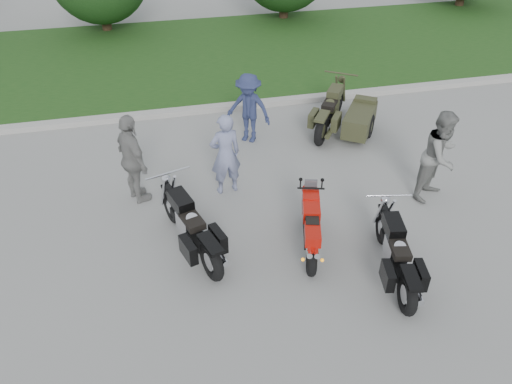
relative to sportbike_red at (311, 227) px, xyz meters
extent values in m
plane|color=gray|center=(-0.71, 0.00, -0.51)|extent=(80.00, 80.00, 0.00)
cube|color=#ABA8A1|center=(-0.71, 6.00, -0.44)|extent=(60.00, 0.30, 0.15)
cube|color=#2D541C|center=(-0.71, 10.15, -0.44)|extent=(60.00, 8.00, 0.14)
cylinder|color=#3F2B1C|center=(-3.71, 13.50, 0.09)|extent=(0.36, 0.36, 1.20)
cylinder|color=#3F2B1C|center=(3.29, 13.50, 0.09)|extent=(0.36, 0.36, 1.20)
torus|color=black|center=(-0.17, -0.59, -0.24)|extent=(0.31, 0.58, 0.55)
torus|color=black|center=(0.19, 0.66, -0.25)|extent=(0.25, 0.54, 0.54)
cube|color=black|center=(0.00, -0.01, -0.02)|extent=(0.46, 0.84, 0.31)
cube|color=#B31007|center=(0.05, 0.19, 0.22)|extent=(0.43, 0.56, 0.23)
cube|color=#B31007|center=(-0.11, -0.39, 0.18)|extent=(0.39, 0.55, 0.20)
cube|color=black|center=(-0.03, -0.12, 0.25)|extent=(0.31, 0.36, 0.09)
cube|color=#B31007|center=(0.15, 0.51, 0.18)|extent=(0.39, 0.43, 0.36)
cylinder|color=silver|center=(-0.24, -0.62, 0.04)|extent=(0.21, 0.42, 0.19)
cylinder|color=silver|center=(-0.12, -0.65, 0.04)|extent=(0.21, 0.42, 0.19)
torus|color=black|center=(-1.84, -0.30, -0.15)|extent=(0.39, 0.75, 0.73)
torus|color=black|center=(-2.36, 1.41, -0.17)|extent=(0.32, 0.70, 0.69)
cube|color=black|center=(-2.10, 0.55, -0.06)|extent=(0.60, 1.31, 0.15)
cube|color=silver|center=(-2.10, 0.55, 0.03)|extent=(0.45, 0.56, 0.38)
cube|color=black|center=(-2.20, 0.86, 0.33)|extent=(0.46, 0.66, 0.24)
cube|color=black|center=(-2.06, 0.40, 0.22)|extent=(0.45, 0.60, 0.13)
cube|color=black|center=(-1.84, -0.30, 0.24)|extent=(0.40, 0.64, 0.06)
cylinder|color=silver|center=(-1.81, 0.25, -0.21)|extent=(0.45, 1.17, 0.11)
torus|color=black|center=(1.03, -1.72, -0.17)|extent=(0.31, 0.71, 0.69)
torus|color=black|center=(1.37, -0.08, -0.19)|extent=(0.25, 0.66, 0.65)
cube|color=black|center=(1.20, -0.90, -0.09)|extent=(0.46, 1.23, 0.14)
cube|color=silver|center=(1.20, -0.90, -0.01)|extent=(0.39, 0.51, 0.35)
cube|color=black|center=(1.26, -0.60, 0.28)|extent=(0.39, 0.60, 0.22)
cube|color=black|center=(1.16, -1.05, 0.17)|extent=(0.38, 0.55, 0.12)
cube|color=black|center=(1.03, -1.72, 0.19)|extent=(0.33, 0.59, 0.06)
cylinder|color=silver|center=(1.30, -1.28, -0.23)|extent=(0.33, 1.11, 0.10)
torus|color=black|center=(1.44, 3.58, -0.14)|extent=(0.58, 0.73, 0.75)
torus|color=black|center=(2.46, 5.08, -0.16)|extent=(0.51, 0.66, 0.71)
cube|color=black|center=(1.95, 4.33, -0.05)|extent=(0.94, 1.23, 0.15)
cube|color=#383A22|center=(1.95, 4.33, 0.04)|extent=(0.55, 0.60, 0.39)
cube|color=#383A22|center=(2.14, 4.60, 0.35)|extent=(0.60, 0.68, 0.24)
cube|color=black|center=(1.86, 4.19, 0.24)|extent=(0.57, 0.63, 0.13)
cube|color=#383A22|center=(1.44, 3.58, 0.26)|extent=(0.54, 0.64, 0.07)
cylinder|color=#383A22|center=(1.90, 3.90, -0.21)|extent=(0.77, 1.07, 0.11)
cube|color=#383A22|center=(2.53, 3.80, -0.07)|extent=(1.31, 1.53, 0.50)
torus|color=black|center=(2.75, 3.65, -0.21)|extent=(0.46, 0.59, 0.62)
imported|color=#8188B0|center=(-1.14, 2.18, 0.38)|extent=(0.71, 0.53, 1.79)
imported|color=gray|center=(3.04, 1.04, 0.45)|extent=(1.18, 1.12, 1.93)
imported|color=navy|center=(-0.21, 4.20, 0.35)|extent=(1.28, 1.16, 1.73)
imported|color=gray|center=(-2.98, 2.30, 0.45)|extent=(0.89, 1.22, 1.92)
camera|label=1|loc=(-2.51, -6.45, 5.67)|focal=35.00mm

